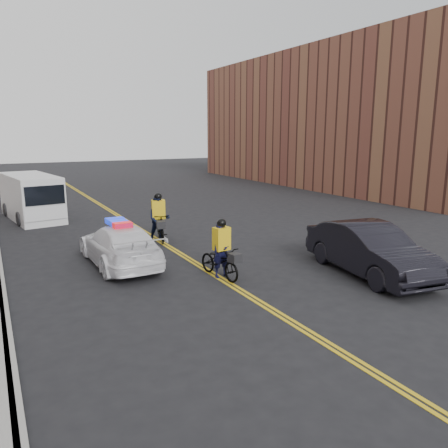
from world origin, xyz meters
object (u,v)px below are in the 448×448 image
at_px(cargo_van, 32,198).
at_px(dark_sedan, 369,249).
at_px(police_cruiser, 120,245).
at_px(cyclist_near, 222,257).
at_px(cyclist_far, 159,222).

bearing_deg(cargo_van, dark_sedan, -68.59).
height_order(police_cruiser, cargo_van, cargo_van).
relative_size(police_cruiser, cyclist_near, 2.43).
height_order(dark_sedan, cyclist_near, cyclist_near).
relative_size(cyclist_near, cyclist_far, 0.95).
bearing_deg(cargo_van, cyclist_far, -69.70).
relative_size(cargo_van, cyclist_far, 2.75).
bearing_deg(dark_sedan, police_cruiser, 153.00).
bearing_deg(cargo_van, cyclist_near, -80.03).
xyz_separation_m(cargo_van, cyclist_far, (4.14, -7.62, -0.32)).
xyz_separation_m(dark_sedan, cyclist_far, (-4.35, 7.30, -0.01)).
distance_m(dark_sedan, cargo_van, 17.17).
distance_m(police_cruiser, cargo_van, 10.29).
relative_size(dark_sedan, cyclist_near, 2.51).
relative_size(dark_sedan, cargo_van, 0.86).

